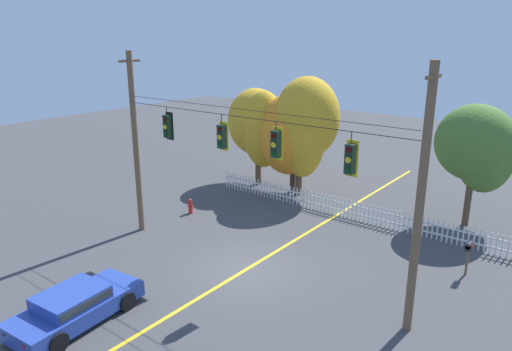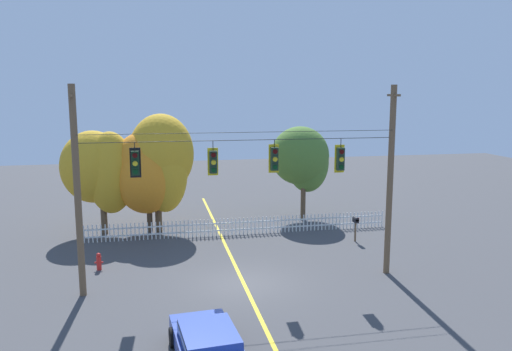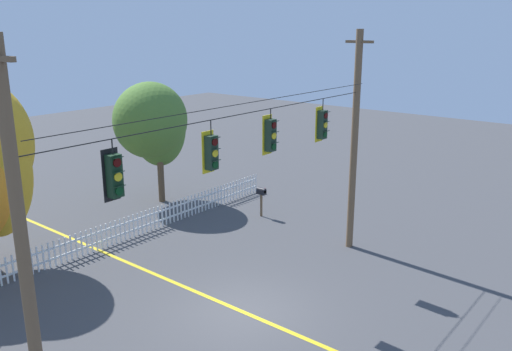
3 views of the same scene
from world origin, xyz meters
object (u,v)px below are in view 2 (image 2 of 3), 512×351
object	(u,v)px
autumn_maple_far_west	(303,158)
roadside_mailbox	(356,221)
autumn_oak_far_east	(162,161)
parked_car	(208,345)
traffic_signal_southbound_primary	(274,159)
traffic_signal_northbound_primary	(135,163)
traffic_signal_eastbound_side	(340,159)
autumn_maple_near_fence	(100,169)
traffic_signal_westbound_side	(213,162)
autumn_maple_mid	(144,174)
fire_hydrant	(99,262)

from	to	relation	value
autumn_maple_far_west	roadside_mailbox	distance (m)	6.48
autumn_oak_far_east	autumn_maple_far_west	world-z (taller)	autumn_oak_far_east
parked_car	traffic_signal_southbound_primary	bearing A→B (deg)	60.85
autumn_oak_far_east	traffic_signal_northbound_primary	bearing A→B (deg)	-97.30
traffic_signal_eastbound_side	autumn_maple_near_fence	size ratio (longest dim) A/B	0.25
traffic_signal_westbound_side	traffic_signal_southbound_primary	world-z (taller)	same
autumn_maple_far_west	traffic_signal_northbound_primary	bearing A→B (deg)	-133.55
autumn_maple_far_west	roadside_mailbox	xyz separation A→B (m)	(1.35, -5.69, -2.79)
traffic_signal_westbound_side	autumn_oak_far_east	xyz separation A→B (m)	(-1.92, 9.15, -1.12)
traffic_signal_northbound_primary	roadside_mailbox	distance (m)	13.11
autumn_maple_near_fence	autumn_maple_mid	size ratio (longest dim) A/B	1.02
traffic_signal_westbound_side	parked_car	world-z (taller)	traffic_signal_westbound_side
traffic_signal_northbound_primary	traffic_signal_southbound_primary	distance (m)	5.66
autumn_maple_far_west	fire_hydrant	world-z (taller)	autumn_maple_far_west
traffic_signal_northbound_primary	roadside_mailbox	bearing A→B (deg)	23.22
traffic_signal_southbound_primary	roadside_mailbox	size ratio (longest dim) A/B	1.02
roadside_mailbox	autumn_maple_mid	bearing A→B (deg)	159.43
traffic_signal_westbound_side	fire_hydrant	xyz separation A→B (m)	(-5.00, 2.95, -4.89)
autumn_maple_near_fence	roadside_mailbox	bearing A→B (deg)	-18.12
traffic_signal_westbound_side	traffic_signal_eastbound_side	bearing A→B (deg)	0.01
fire_hydrant	roadside_mailbox	size ratio (longest dim) A/B	0.58
traffic_signal_southbound_primary	autumn_maple_mid	size ratio (longest dim) A/B	0.24
traffic_signal_northbound_primary	parked_car	bearing A→B (deg)	-71.06
traffic_signal_westbound_side	autumn_oak_far_east	world-z (taller)	autumn_oak_far_east
traffic_signal_southbound_primary	autumn_oak_far_east	xyz separation A→B (m)	(-4.49, 9.15, -1.18)
autumn_maple_near_fence	traffic_signal_northbound_primary	bearing A→B (deg)	-76.15
autumn_oak_far_east	parked_car	distance (m)	15.87
fire_hydrant	autumn_maple_near_fence	bearing A→B (deg)	93.60
traffic_signal_northbound_primary	autumn_maple_mid	distance (m)	9.31
traffic_signal_eastbound_side	fire_hydrant	world-z (taller)	traffic_signal_eastbound_side
traffic_signal_southbound_primary	autumn_maple_mid	world-z (taller)	traffic_signal_southbound_primary
traffic_signal_southbound_primary	autumn_maple_near_fence	bearing A→B (deg)	130.34
parked_car	autumn_maple_far_west	bearing A→B (deg)	64.89
roadside_mailbox	autumn_oak_far_east	bearing A→B (deg)	157.44
autumn_oak_far_east	traffic_signal_southbound_primary	bearing A→B (deg)	-63.88
traffic_signal_westbound_side	roadside_mailbox	size ratio (longest dim) A/B	1.04
traffic_signal_northbound_primary	autumn_maple_near_fence	size ratio (longest dim) A/B	0.24
autumn_maple_near_fence	roadside_mailbox	world-z (taller)	autumn_maple_near_fence
autumn_maple_mid	parked_car	size ratio (longest dim) A/B	1.30
autumn_oak_far_east	roadside_mailbox	world-z (taller)	autumn_oak_far_east
traffic_signal_southbound_primary	fire_hydrant	xyz separation A→B (m)	(-7.57, 2.95, -4.95)
traffic_signal_westbound_side	parked_car	xyz separation A→B (m)	(-0.94, -6.28, -4.68)
autumn_maple_near_fence	autumn_maple_far_west	world-z (taller)	autumn_maple_far_west
autumn_maple_near_fence	parked_car	xyz separation A→B (m)	(4.47, -15.67, -3.15)
autumn_maple_far_west	parked_car	size ratio (longest dim) A/B	1.34
autumn_maple_near_fence	fire_hydrant	bearing A→B (deg)	-86.40
autumn_maple_mid	roadside_mailbox	bearing A→B (deg)	-20.57
traffic_signal_northbound_primary	traffic_signal_southbound_primary	xyz separation A→B (m)	(5.66, 0.00, 0.02)
autumn_maple_near_fence	autumn_oak_far_east	size ratio (longest dim) A/B	0.87
traffic_signal_eastbound_side	autumn_maple_mid	xyz separation A→B (m)	(-8.43, 9.12, -1.80)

